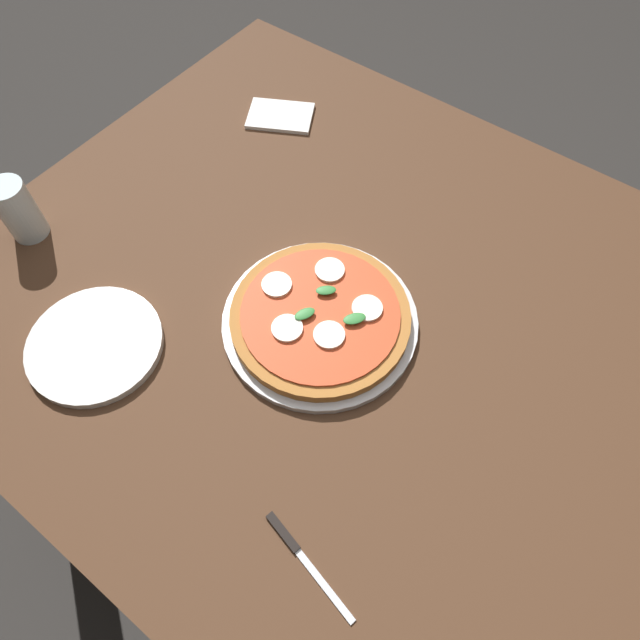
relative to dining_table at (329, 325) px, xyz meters
The scene contains 8 objects.
ground_plane 0.66m from the dining_table, ahead, with size 6.00×6.00×0.00m, color #2D2B28.
dining_table is the anchor object (origin of this frame).
serving_tray 0.12m from the dining_table, 110.90° to the left, with size 0.31×0.31×0.01m, color silver.
pizza 0.14m from the dining_table, 111.28° to the left, with size 0.28×0.28×0.03m.
plate_white 0.40m from the dining_table, 52.22° to the left, with size 0.21×0.21×0.01m, color white.
napkin 0.46m from the dining_table, 40.58° to the right, with size 0.13×0.09×0.01m, color white.
knife 0.42m from the dining_table, 120.44° to the left, with size 0.17×0.05×0.01m.
glass_cup 0.57m from the dining_table, 22.78° to the left, with size 0.06×0.06×0.11m, color silver.
Camera 1 is at (-0.30, 0.44, 1.54)m, focal length 32.05 mm.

